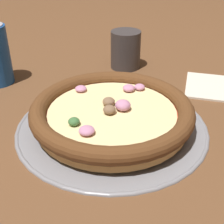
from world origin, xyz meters
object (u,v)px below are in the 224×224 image
pizza (112,112)px  napkin (215,86)px  pizza_tray (112,125)px  drinking_cup (126,50)px

pizza → napkin: 0.26m
pizza_tray → pizza: 0.02m
pizza → drinking_cup: bearing=16.6°
napkin → drinking_cup: bearing=82.0°
pizza_tray → drinking_cup: 0.26m
napkin → pizza_tray: bearing=147.9°
pizza_tray → napkin: 0.26m
pizza_tray → pizza: bearing=48.9°
drinking_cup → napkin: size_ratio=0.63×
pizza → drinking_cup: drinking_cup is taller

